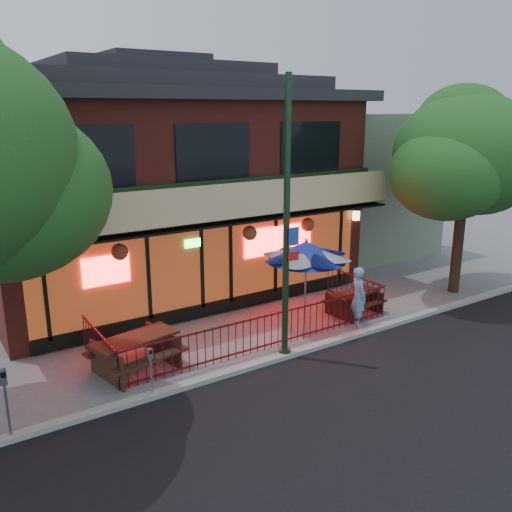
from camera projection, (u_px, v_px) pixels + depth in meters
The scene contains 14 objects.
ground at pixel (276, 350), 14.36m from camera, with size 80.00×80.00×0.00m, color gray.
asphalt_street at pixel (473, 473), 9.52m from camera, with size 80.00×11.00×0.00m, color black.
curb at pixel (287, 355), 13.94m from camera, with size 80.00×0.25×0.12m, color #999993.
restaurant_building at pixel (160, 170), 19.01m from camera, with size 12.96×9.49×8.05m.
neighbor_building at pixel (340, 182), 24.55m from camera, with size 6.00×7.00×6.00m, color slate.
patio_fence at pixel (265, 322), 14.60m from camera, with size 8.44×2.62×1.00m.
street_light at pixel (286, 238), 13.21m from camera, with size 0.43×0.32×7.00m.
street_tree_right at pixel (466, 148), 17.79m from camera, with size 4.80×4.80×7.02m.
picnic_table_left at pixel (136, 349), 13.12m from camera, with size 2.31×1.93×0.87m.
picnic_table_right at pixel (354, 299), 16.83m from camera, with size 1.78×1.43×0.71m.
patio_umbrella at pixel (306, 251), 15.56m from camera, with size 2.29×2.29×2.62m.
pedestrian at pixel (358, 297), 15.79m from camera, with size 0.66×0.43×1.80m, color #669ECC.
parking_meter_near at pixel (151, 365), 11.80m from camera, with size 0.11×0.10×1.18m.
parking_meter_far at pixel (5, 393), 10.20m from camera, with size 0.14×0.13×1.50m.
Camera 1 is at (-7.68, -10.74, 6.19)m, focal length 38.00 mm.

